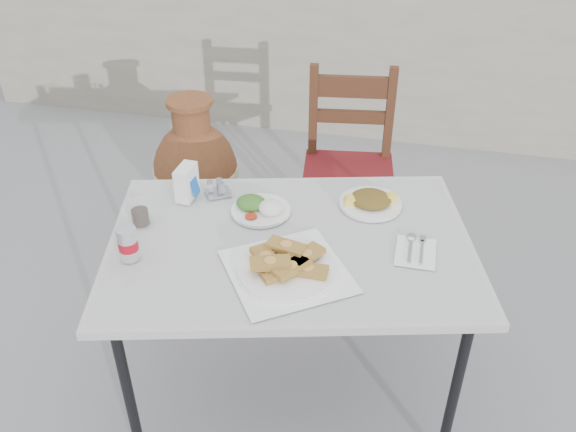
% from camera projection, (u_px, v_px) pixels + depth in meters
% --- Properties ---
extents(ground, '(80.00, 80.00, 0.00)m').
position_uv_depth(ground, '(288.00, 379.00, 2.68)').
color(ground, slate).
rests_on(ground, ground).
extents(cafe_table, '(1.49, 1.18, 0.80)m').
position_uv_depth(cafe_table, '(290.00, 252.00, 2.22)').
color(cafe_table, black).
rests_on(cafe_table, ground).
extents(pide_plate, '(0.53, 0.53, 0.08)m').
position_uv_depth(pide_plate, '(287.00, 263.00, 2.02)').
color(pide_plate, white).
rests_on(pide_plate, cafe_table).
extents(salad_rice_plate, '(0.23, 0.23, 0.06)m').
position_uv_depth(salad_rice_plate, '(260.00, 207.00, 2.33)').
color(salad_rice_plate, white).
rests_on(salad_rice_plate, cafe_table).
extents(salad_chopped_plate, '(0.24, 0.24, 0.05)m').
position_uv_depth(salad_chopped_plate, '(371.00, 201.00, 2.37)').
color(salad_chopped_plate, white).
rests_on(salad_chopped_plate, cafe_table).
extents(soda_can, '(0.07, 0.07, 0.12)m').
position_uv_depth(soda_can, '(128.00, 244.00, 2.07)').
color(soda_can, silver).
rests_on(soda_can, cafe_table).
extents(cola_glass, '(0.07, 0.07, 0.10)m').
position_uv_depth(cola_glass, '(140.00, 214.00, 2.25)').
color(cola_glass, white).
rests_on(cola_glass, cafe_table).
extents(napkin_holder, '(0.08, 0.12, 0.14)m').
position_uv_depth(napkin_holder, '(187.00, 182.00, 2.39)').
color(napkin_holder, white).
rests_on(napkin_holder, cafe_table).
extents(condiment_caddy, '(0.12, 0.11, 0.07)m').
position_uv_depth(condiment_caddy, '(218.00, 189.00, 2.43)').
color(condiment_caddy, silver).
rests_on(condiment_caddy, cafe_table).
extents(cutlery_napkin, '(0.14, 0.19, 0.01)m').
position_uv_depth(cutlery_napkin, '(415.00, 249.00, 2.14)').
color(cutlery_napkin, white).
rests_on(cutlery_napkin, cafe_table).
extents(chair, '(0.51, 0.51, 1.03)m').
position_uv_depth(chair, '(348.00, 169.00, 3.13)').
color(chair, '#321D0D').
rests_on(chair, ground).
extents(terracotta_urn, '(0.47, 0.47, 0.83)m').
position_uv_depth(terracotta_urn, '(196.00, 173.00, 3.39)').
color(terracotta_urn, brown).
rests_on(terracotta_urn, ground).
extents(back_wall, '(6.00, 0.25, 1.20)m').
position_uv_depth(back_wall, '(366.00, 54.00, 4.35)').
color(back_wall, '#A29C87').
rests_on(back_wall, ground).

